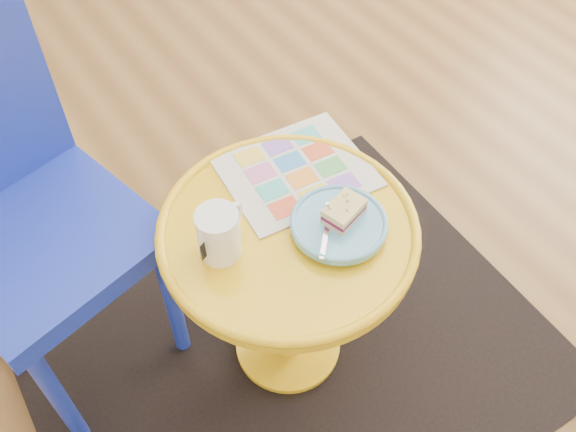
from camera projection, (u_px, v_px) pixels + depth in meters
floor at (365, 160)px, 2.17m from camera, size 4.00×4.00×0.00m
rug at (288, 346)px, 1.73m from camera, size 1.34×1.14×0.01m
side_table at (288, 268)px, 1.44m from camera, size 0.55×0.55×0.52m
chair at (16, 206)px, 1.34m from camera, size 0.50×0.50×0.94m
newspaper at (296, 171)px, 1.43m from camera, size 0.34×0.30×0.01m
mug at (219, 232)px, 1.25m from camera, size 0.12×0.09×0.11m
plate at (339, 224)px, 1.31m from camera, size 0.20×0.20×0.02m
cake_slice at (344, 211)px, 1.30m from camera, size 0.10×0.08×0.04m
fork at (327, 228)px, 1.29m from camera, size 0.11×0.11×0.00m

